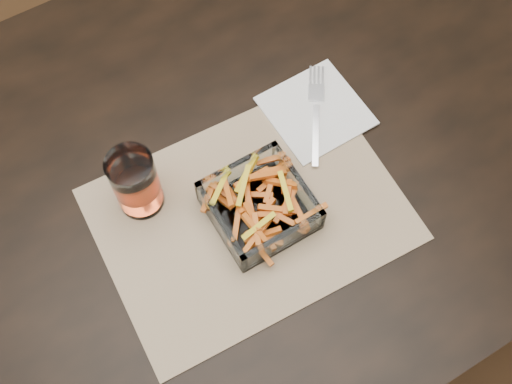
{
  "coord_description": "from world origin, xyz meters",
  "views": [
    {
      "loc": [
        -0.22,
        -0.43,
        1.65
      ],
      "look_at": [
        -0.01,
        -0.08,
        0.78
      ],
      "focal_mm": 45.0,
      "sensor_mm": 36.0,
      "label": 1
    }
  ],
  "objects_px": {
    "glass_bowl": "(260,207)",
    "fork": "(316,111)",
    "dining_table": "(236,182)",
    "tumbler": "(136,184)"
  },
  "relations": [
    {
      "from": "glass_bowl",
      "to": "fork",
      "type": "xyz_separation_m",
      "value": [
        0.17,
        0.11,
        -0.02
      ]
    },
    {
      "from": "glass_bowl",
      "to": "fork",
      "type": "distance_m",
      "value": 0.2
    },
    {
      "from": "tumbler",
      "to": "fork",
      "type": "bearing_deg",
      "value": -0.89
    },
    {
      "from": "dining_table",
      "to": "fork",
      "type": "bearing_deg",
      "value": 1.15
    },
    {
      "from": "glass_bowl",
      "to": "tumbler",
      "type": "relative_size",
      "value": 1.16
    },
    {
      "from": "dining_table",
      "to": "fork",
      "type": "distance_m",
      "value": 0.18
    },
    {
      "from": "tumbler",
      "to": "fork",
      "type": "xyz_separation_m",
      "value": [
        0.31,
        -0.0,
        -0.05
      ]
    },
    {
      "from": "dining_table",
      "to": "tumbler",
      "type": "bearing_deg",
      "value": 177.13
    },
    {
      "from": "tumbler",
      "to": "dining_table",
      "type": "bearing_deg",
      "value": -2.87
    },
    {
      "from": "glass_bowl",
      "to": "fork",
      "type": "bearing_deg",
      "value": 31.88
    }
  ]
}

